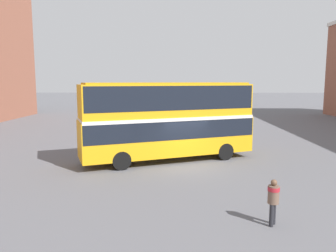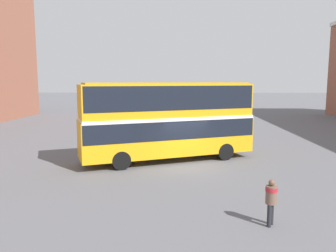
# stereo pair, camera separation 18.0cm
# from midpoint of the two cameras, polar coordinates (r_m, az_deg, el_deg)

# --- Properties ---
(ground_plane) EXTENTS (240.00, 240.00, 0.00)m
(ground_plane) POSITION_cam_midpoint_polar(r_m,az_deg,el_deg) (18.98, 3.63, -6.91)
(ground_plane) COLOR #5B5B60
(double_decker_bus) EXTENTS (10.62, 6.25, 4.74)m
(double_decker_bus) POSITION_cam_midpoint_polar(r_m,az_deg,el_deg) (19.69, 0.26, 1.68)
(double_decker_bus) COLOR gold
(double_decker_bus) RESTS_ON ground_plane
(pedestrian_foreground) EXTENTS (0.54, 0.54, 1.59)m
(pedestrian_foreground) POSITION_cam_midpoint_polar(r_m,az_deg,el_deg) (11.68, 17.95, -11.80)
(pedestrian_foreground) COLOR #232328
(pedestrian_foreground) RESTS_ON ground_plane
(parked_car_kerb_near) EXTENTS (4.64, 2.17, 1.54)m
(parked_car_kerb_near) POSITION_cam_midpoint_polar(r_m,az_deg,el_deg) (37.17, -8.56, 1.48)
(parked_car_kerb_near) COLOR black
(parked_car_kerb_near) RESTS_ON ground_plane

